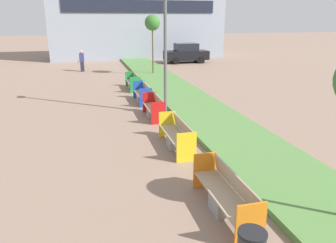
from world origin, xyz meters
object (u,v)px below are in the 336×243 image
at_px(bench_green_frame, 133,83).
at_px(sapling_tree_far, 152,23).
at_px(pedestrian_walking, 82,61).
at_px(parked_car_distant, 186,53).
at_px(street_lamp_post, 165,22).
at_px(bench_orange_frame, 226,197).
at_px(bench_yellow_frame, 177,137).
at_px(bench_red_frame, 154,110).
at_px(bench_blue_frame, 143,95).

xyz_separation_m(bench_green_frame, sapling_tree_far, (2.22, 4.71, 3.43)).
xyz_separation_m(pedestrian_walking, parked_car_distant, (9.82, 3.10, 0.05)).
bearing_deg(street_lamp_post, bench_orange_frame, -94.33).
height_order(bench_orange_frame, street_lamp_post, street_lamp_post).
xyz_separation_m(bench_yellow_frame, street_lamp_post, (0.61, 4.07, 3.66)).
xyz_separation_m(bench_yellow_frame, bench_red_frame, (-0.01, 3.59, -0.01)).
height_order(bench_orange_frame, parked_car_distant, parked_car_distant).
height_order(bench_red_frame, sapling_tree_far, sapling_tree_far).
height_order(bench_red_frame, parked_car_distant, parked_car_distant).
bearing_deg(bench_blue_frame, bench_green_frame, 90.00).
height_order(bench_blue_frame, parked_car_distant, parked_car_distant).
bearing_deg(bench_green_frame, bench_yellow_frame, -89.98).
height_order(bench_green_frame, sapling_tree_far, sapling_tree_far).
distance_m(bench_blue_frame, sapling_tree_far, 8.99).
bearing_deg(bench_green_frame, street_lamp_post, -83.82).
bearing_deg(bench_red_frame, bench_blue_frame, 89.96).
relative_size(bench_red_frame, bench_blue_frame, 0.93).
height_order(bench_red_frame, bench_blue_frame, same).
relative_size(bench_blue_frame, sapling_tree_far, 0.47).
distance_m(bench_orange_frame, bench_blue_frame, 10.39).
bearing_deg(parked_car_distant, bench_yellow_frame, -109.91).
relative_size(bench_red_frame, parked_car_distant, 0.46).
bearing_deg(pedestrian_walking, sapling_tree_far, -32.18).
bearing_deg(bench_orange_frame, bench_green_frame, 90.02).
bearing_deg(sapling_tree_far, pedestrian_walking, 147.82).
relative_size(bench_blue_frame, pedestrian_walking, 1.23).
xyz_separation_m(bench_blue_frame, bench_green_frame, (-0.00, 3.30, -0.00)).
distance_m(bench_yellow_frame, sapling_tree_far, 15.00).
bearing_deg(street_lamp_post, bench_yellow_frame, -98.50).
relative_size(bench_yellow_frame, bench_blue_frame, 1.15).
bearing_deg(pedestrian_walking, bench_green_frame, -69.56).
xyz_separation_m(bench_red_frame, bench_blue_frame, (0.00, 2.84, 0.00)).
distance_m(street_lamp_post, parked_car_distant, 18.14).
xyz_separation_m(street_lamp_post, parked_car_distant, (6.23, 16.74, -3.13)).
bearing_deg(parked_car_distant, bench_green_frame, -123.40).
relative_size(pedestrian_walking, parked_car_distant, 0.40).
distance_m(bench_orange_frame, pedestrian_walking, 21.89).
height_order(street_lamp_post, parked_car_distant, street_lamp_post).
relative_size(bench_orange_frame, bench_red_frame, 1.27).
bearing_deg(sapling_tree_far, bench_orange_frame, -96.87).
height_order(bench_green_frame, pedestrian_walking, pedestrian_walking).
xyz_separation_m(bench_orange_frame, sapling_tree_far, (2.22, 18.40, 3.41)).
bearing_deg(bench_green_frame, bench_red_frame, -90.02).
relative_size(sapling_tree_far, parked_car_distant, 1.04).
distance_m(bench_red_frame, parked_car_distant, 18.54).
relative_size(street_lamp_post, sapling_tree_far, 1.66).
bearing_deg(street_lamp_post, bench_green_frame, 96.18).
xyz_separation_m(sapling_tree_far, parked_car_distant, (4.62, 6.37, -2.88)).
bearing_deg(bench_blue_frame, bench_red_frame, -90.04).
relative_size(bench_yellow_frame, pedestrian_walking, 1.41).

